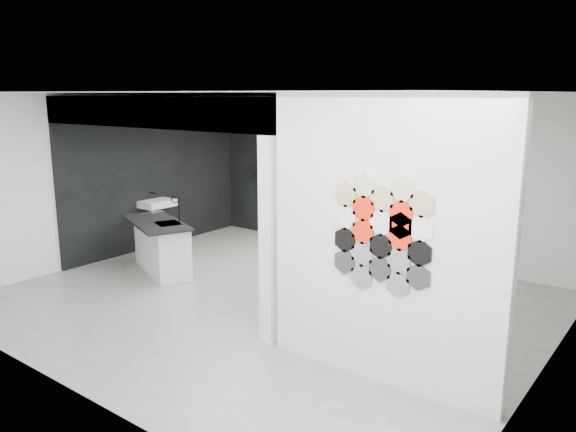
% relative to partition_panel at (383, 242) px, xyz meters
% --- Properties ---
extents(floor, '(7.00, 6.00, 0.01)m').
position_rel_partition_panel_xyz_m(floor, '(-2.23, 1.00, -1.40)').
color(floor, slate).
extents(partition_panel, '(2.45, 0.15, 2.80)m').
position_rel_partition_panel_xyz_m(partition_panel, '(0.00, 0.00, 0.00)').
color(partition_panel, silver).
rests_on(partition_panel, floor).
extents(bay_clad_back, '(4.40, 0.04, 2.35)m').
position_rel_partition_panel_xyz_m(bay_clad_back, '(-3.52, 3.97, -0.22)').
color(bay_clad_back, black).
rests_on(bay_clad_back, floor).
extents(bay_clad_left, '(0.04, 4.00, 2.35)m').
position_rel_partition_panel_xyz_m(bay_clad_left, '(-5.70, 2.00, -0.22)').
color(bay_clad_left, black).
rests_on(bay_clad_left, floor).
extents(bulkhead, '(4.40, 4.00, 0.40)m').
position_rel_partition_panel_xyz_m(bulkhead, '(-3.52, 2.00, 1.15)').
color(bulkhead, silver).
rests_on(bulkhead, corner_column).
extents(corner_column, '(0.16, 0.16, 2.35)m').
position_rel_partition_panel_xyz_m(corner_column, '(-1.41, 0.00, -0.22)').
color(corner_column, silver).
rests_on(corner_column, floor).
extents(fascia_beam, '(4.40, 0.16, 0.40)m').
position_rel_partition_panel_xyz_m(fascia_beam, '(-3.52, 0.08, 1.15)').
color(fascia_beam, silver).
rests_on(fascia_beam, corner_column).
extents(wall_basin, '(0.40, 0.60, 0.12)m').
position_rel_partition_panel_xyz_m(wall_basin, '(-5.46, 1.80, -0.55)').
color(wall_basin, silver).
rests_on(wall_basin, bay_clad_left).
extents(display_shelf, '(3.00, 0.15, 0.04)m').
position_rel_partition_panel_xyz_m(display_shelf, '(-3.43, 3.87, -0.10)').
color(display_shelf, black).
rests_on(display_shelf, bay_clad_back).
extents(kitchen_island, '(1.71, 1.25, 1.26)m').
position_rel_partition_panel_xyz_m(kitchen_island, '(-4.41, 0.98, -0.97)').
color(kitchen_island, silver).
rests_on(kitchen_island, floor).
extents(stockpot, '(0.32, 0.32, 0.20)m').
position_rel_partition_panel_xyz_m(stockpot, '(-4.69, 3.87, 0.02)').
color(stockpot, black).
rests_on(stockpot, display_shelf).
extents(kettle, '(0.21, 0.21, 0.14)m').
position_rel_partition_panel_xyz_m(kettle, '(-2.51, 3.87, -0.01)').
color(kettle, black).
rests_on(kettle, display_shelf).
extents(glass_bowl, '(0.13, 0.13, 0.09)m').
position_rel_partition_panel_xyz_m(glass_bowl, '(-2.08, 3.87, -0.04)').
color(glass_bowl, gray).
rests_on(glass_bowl, display_shelf).
extents(glass_vase, '(0.13, 0.13, 0.14)m').
position_rel_partition_panel_xyz_m(glass_vase, '(-2.08, 3.87, -0.01)').
color(glass_vase, gray).
rests_on(glass_vase, display_shelf).
extents(bottle_dark, '(0.08, 0.08, 0.18)m').
position_rel_partition_panel_xyz_m(bottle_dark, '(-3.90, 3.87, 0.01)').
color(bottle_dark, black).
rests_on(bottle_dark, display_shelf).
extents(utensil_cup, '(0.10, 0.10, 0.10)m').
position_rel_partition_panel_xyz_m(utensil_cup, '(-4.29, 3.87, -0.03)').
color(utensil_cup, black).
rests_on(utensil_cup, display_shelf).
extents(hex_tile_cluster, '(1.04, 0.02, 1.16)m').
position_rel_partition_panel_xyz_m(hex_tile_cluster, '(0.03, -0.09, 0.10)').
color(hex_tile_cluster, '#2D2D2D').
rests_on(hex_tile_cluster, partition_panel).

